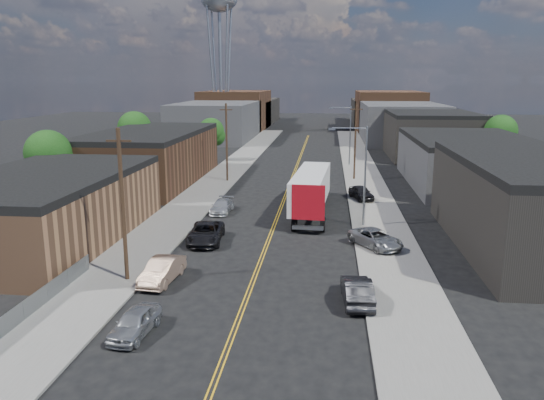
% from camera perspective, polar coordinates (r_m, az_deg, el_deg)
% --- Properties ---
extents(ground, '(260.00, 260.00, 0.00)m').
position_cam_1_polar(ground, '(82.68, 2.74, 3.82)').
color(ground, black).
rests_on(ground, ground).
extents(centerline, '(0.32, 120.00, 0.01)m').
position_cam_1_polar(centerline, '(67.93, 1.99, 1.87)').
color(centerline, gold).
rests_on(centerline, ground).
extents(sidewalk_left, '(5.00, 140.00, 0.15)m').
position_cam_1_polar(sidewalk_left, '(69.23, -5.88, 2.07)').
color(sidewalk_left, slate).
rests_on(sidewalk_left, ground).
extents(sidewalk_right, '(5.00, 140.00, 0.15)m').
position_cam_1_polar(sidewalk_right, '(67.93, 10.01, 1.74)').
color(sidewalk_right, slate).
rests_on(sidewalk_right, ground).
extents(warehouse_tan, '(12.00, 22.00, 5.60)m').
position_cam_1_polar(warehouse_tan, '(46.69, -23.20, -0.72)').
color(warehouse_tan, brown).
rests_on(warehouse_tan, ground).
extents(warehouse_brown, '(12.00, 26.00, 6.60)m').
position_cam_1_polar(warehouse_brown, '(70.01, -12.96, 4.61)').
color(warehouse_brown, '#513320').
rests_on(warehouse_brown, ground).
extents(industrial_right_b, '(14.00, 24.00, 6.10)m').
position_cam_1_polar(industrial_right_b, '(70.40, 20.28, 3.98)').
color(industrial_right_b, '#323234').
rests_on(industrial_right_b, ground).
extents(industrial_right_c, '(14.00, 22.00, 7.60)m').
position_cam_1_polar(industrial_right_c, '(95.55, 16.59, 6.82)').
color(industrial_right_c, black).
rests_on(industrial_right_c, ground).
extents(skyline_left_a, '(16.00, 30.00, 8.00)m').
position_cam_1_polar(skyline_left_a, '(119.45, -5.95, 8.47)').
color(skyline_left_a, '#323234').
rests_on(skyline_left_a, ground).
extents(skyline_right_a, '(16.00, 30.00, 8.00)m').
position_cam_1_polar(skyline_right_a, '(117.87, 13.65, 8.13)').
color(skyline_right_a, '#323234').
rests_on(skyline_right_a, ground).
extents(skyline_left_b, '(16.00, 26.00, 10.00)m').
position_cam_1_polar(skyline_left_b, '(143.89, -3.88, 9.64)').
color(skyline_left_b, '#513320').
rests_on(skyline_left_b, ground).
extents(skyline_right_b, '(16.00, 26.00, 10.00)m').
position_cam_1_polar(skyline_right_b, '(142.58, 12.38, 9.34)').
color(skyline_right_b, '#513320').
rests_on(skyline_right_b, ground).
extents(skyline_left_c, '(16.00, 40.00, 7.00)m').
position_cam_1_polar(skyline_left_c, '(163.68, -2.66, 9.50)').
color(skyline_left_c, black).
rests_on(skyline_left_c, ground).
extents(skyline_right_c, '(16.00, 40.00, 7.00)m').
position_cam_1_polar(skyline_right_c, '(162.53, 11.61, 9.24)').
color(skyline_right_c, black).
rests_on(skyline_right_c, ground).
extents(water_tower, '(9.00, 9.00, 36.90)m').
position_cam_1_polar(water_tower, '(135.39, -5.72, 20.28)').
color(water_tower, gray).
rests_on(water_tower, ground).
extents(streetlight_near, '(3.39, 0.25, 9.00)m').
position_cam_1_polar(streetlight_near, '(47.23, 9.52, 3.42)').
color(streetlight_near, gray).
rests_on(streetlight_near, ground).
extents(streetlight_far, '(3.39, 0.25, 9.00)m').
position_cam_1_polar(streetlight_far, '(81.93, 8.14, 7.38)').
color(streetlight_far, gray).
rests_on(streetlight_far, ground).
extents(utility_pole_left_near, '(1.60, 0.26, 10.00)m').
position_cam_1_polar(utility_pole_left_near, '(34.94, -15.77, -0.50)').
color(utility_pole_left_near, black).
rests_on(utility_pole_left_near, ground).
extents(utility_pole_left_far, '(1.60, 0.26, 10.00)m').
position_cam_1_polar(utility_pole_left_far, '(68.21, -4.90, 6.24)').
color(utility_pole_left_far, black).
rests_on(utility_pole_left_far, ground).
extents(utility_pole_right, '(1.60, 0.26, 10.00)m').
position_cam_1_polar(utility_pole_right, '(70.05, 8.95, 6.30)').
color(utility_pole_right, black).
rests_on(utility_pole_right, ground).
extents(chainlink_fence, '(0.05, 16.00, 1.22)m').
position_cam_1_polar(chainlink_fence, '(32.23, -25.17, -10.78)').
color(chainlink_fence, slate).
rests_on(chainlink_fence, ground).
extents(tree_left_near, '(4.85, 4.76, 7.91)m').
position_cam_1_polar(tree_left_near, '(59.46, -22.86, 4.35)').
color(tree_left_near, black).
rests_on(tree_left_near, ground).
extents(tree_left_mid, '(5.10, 5.04, 8.37)m').
position_cam_1_polar(tree_left_mid, '(82.05, -14.51, 7.22)').
color(tree_left_mid, black).
rests_on(tree_left_mid, ground).
extents(tree_left_far, '(4.35, 4.20, 6.97)m').
position_cam_1_polar(tree_left_far, '(85.99, -6.53, 7.17)').
color(tree_left_far, black).
rests_on(tree_left_far, ground).
extents(tree_right_far, '(4.85, 4.76, 7.91)m').
position_cam_1_polar(tree_right_far, '(85.73, 23.41, 6.60)').
color(tree_right_far, black).
rests_on(tree_right_far, ground).
extents(semi_truck, '(3.65, 16.57, 4.30)m').
position_cam_1_polar(semi_truck, '(52.69, 4.26, 1.35)').
color(semi_truck, silver).
rests_on(semi_truck, ground).
extents(car_left_a, '(2.03, 4.16, 1.37)m').
position_cam_1_polar(car_left_a, '(28.88, -14.54, -12.63)').
color(car_left_a, '#AAADAF').
rests_on(car_left_a, ground).
extents(car_left_b, '(2.06, 4.80, 1.54)m').
position_cam_1_polar(car_left_b, '(35.49, -11.73, -7.44)').
color(car_left_b, '#90725E').
rests_on(car_left_b, ground).
extents(car_left_c, '(3.02, 5.79, 1.56)m').
position_cam_1_polar(car_left_c, '(43.30, -7.14, -3.54)').
color(car_left_c, black).
rests_on(car_left_c, ground).
extents(car_left_d, '(1.97, 4.50, 1.29)m').
position_cam_1_polar(car_left_d, '(52.73, -5.42, -0.68)').
color(car_left_d, '#B6B9BC').
rests_on(car_left_d, ground).
extents(car_right_oncoming, '(1.92, 4.76, 1.54)m').
position_cam_1_polar(car_right_oncoming, '(32.03, 9.14, -9.59)').
color(car_right_oncoming, black).
rests_on(car_right_oncoming, ground).
extents(car_right_lot_a, '(4.64, 5.38, 1.37)m').
position_cam_1_polar(car_right_lot_a, '(42.11, 11.07, -4.07)').
color(car_right_lot_a, '#929496').
rests_on(car_right_lot_a, sidewalk_right).
extents(car_right_lot_c, '(2.99, 4.63, 1.46)m').
position_cam_1_polar(car_right_lot_c, '(58.55, 9.57, 0.80)').
color(car_right_lot_c, black).
rests_on(car_right_lot_c, sidewalk_right).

